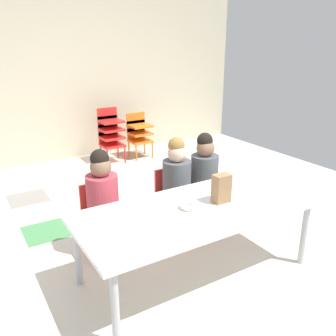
{
  "coord_description": "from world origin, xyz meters",
  "views": [
    {
      "loc": [
        -1.5,
        -2.76,
        1.72
      ],
      "look_at": [
        -0.17,
        -0.57,
        0.81
      ],
      "focal_mm": 38.55,
      "sensor_mm": 36.0,
      "label": 1
    }
  ],
  "objects_px": {
    "seated_child_near_camera": "(102,193)",
    "kid_chair_orange_stack": "(139,132)",
    "kid_chair_red_stack": "(111,132)",
    "donut_powdered_on_plate": "(188,206)",
    "craft_table": "(197,213)",
    "seated_child_middle_seat": "(176,177)",
    "seated_child_far_right": "(204,171)",
    "paper_bag_brown": "(221,188)",
    "paper_plate_near_edge": "(188,209)",
    "paper_plate_center_table": "(109,217)"
  },
  "relations": [
    {
      "from": "seated_child_middle_seat",
      "to": "seated_child_near_camera",
      "type": "bearing_deg",
      "value": 180.0
    },
    {
      "from": "seated_child_middle_seat",
      "to": "donut_powdered_on_plate",
      "type": "height_order",
      "value": "seated_child_middle_seat"
    },
    {
      "from": "craft_table",
      "to": "seated_child_middle_seat",
      "type": "distance_m",
      "value": 0.67
    },
    {
      "from": "paper_plate_center_table",
      "to": "seated_child_middle_seat",
      "type": "bearing_deg",
      "value": 28.06
    },
    {
      "from": "seated_child_far_right",
      "to": "kid_chair_red_stack",
      "type": "relative_size",
      "value": 1.15
    },
    {
      "from": "paper_bag_brown",
      "to": "seated_child_far_right",
      "type": "bearing_deg",
      "value": 63.35
    },
    {
      "from": "seated_child_far_right",
      "to": "paper_bag_brown",
      "type": "bearing_deg",
      "value": -116.65
    },
    {
      "from": "kid_chair_red_stack",
      "to": "kid_chair_orange_stack",
      "type": "xyz_separation_m",
      "value": [
        0.47,
        -0.0,
        -0.06
      ]
    },
    {
      "from": "seated_child_middle_seat",
      "to": "paper_plate_near_edge",
      "type": "bearing_deg",
      "value": -115.66
    },
    {
      "from": "paper_bag_brown",
      "to": "paper_plate_center_table",
      "type": "xyz_separation_m",
      "value": [
        -0.83,
        0.2,
        -0.11
      ]
    },
    {
      "from": "seated_child_far_right",
      "to": "paper_bag_brown",
      "type": "distance_m",
      "value": 0.73
    },
    {
      "from": "kid_chair_red_stack",
      "to": "paper_bag_brown",
      "type": "xyz_separation_m",
      "value": [
        -0.33,
        -2.95,
        0.22
      ]
    },
    {
      "from": "paper_bag_brown",
      "to": "paper_plate_center_table",
      "type": "relative_size",
      "value": 1.22
    },
    {
      "from": "kid_chair_red_stack",
      "to": "paper_bag_brown",
      "type": "bearing_deg",
      "value": -96.47
    },
    {
      "from": "kid_chair_red_stack",
      "to": "craft_table",
      "type": "bearing_deg",
      "value": -100.57
    },
    {
      "from": "paper_plate_near_edge",
      "to": "donut_powdered_on_plate",
      "type": "height_order",
      "value": "donut_powdered_on_plate"
    },
    {
      "from": "kid_chair_red_stack",
      "to": "paper_plate_center_table",
      "type": "relative_size",
      "value": 4.44
    },
    {
      "from": "craft_table",
      "to": "kid_chair_orange_stack",
      "type": "distance_m",
      "value": 3.11
    },
    {
      "from": "seated_child_middle_seat",
      "to": "seated_child_far_right",
      "type": "distance_m",
      "value": 0.31
    },
    {
      "from": "seated_child_far_right",
      "to": "paper_plate_center_table",
      "type": "height_order",
      "value": "seated_child_far_right"
    },
    {
      "from": "kid_chair_red_stack",
      "to": "kid_chair_orange_stack",
      "type": "relative_size",
      "value": 1.18
    },
    {
      "from": "craft_table",
      "to": "seated_child_near_camera",
      "type": "relative_size",
      "value": 1.95
    },
    {
      "from": "paper_plate_near_edge",
      "to": "paper_plate_center_table",
      "type": "height_order",
      "value": "same"
    },
    {
      "from": "seated_child_near_camera",
      "to": "craft_table",
      "type": "bearing_deg",
      "value": -52.03
    },
    {
      "from": "craft_table",
      "to": "paper_bag_brown",
      "type": "bearing_deg",
      "value": -3.55
    },
    {
      "from": "seated_child_near_camera",
      "to": "kid_chair_orange_stack",
      "type": "xyz_separation_m",
      "value": [
        1.51,
        2.31,
        -0.16
      ]
    },
    {
      "from": "craft_table",
      "to": "seated_child_near_camera",
      "type": "distance_m",
      "value": 0.8
    },
    {
      "from": "seated_child_far_right",
      "to": "kid_chair_red_stack",
      "type": "bearing_deg",
      "value": 89.71
    },
    {
      "from": "seated_child_near_camera",
      "to": "seated_child_middle_seat",
      "type": "relative_size",
      "value": 1.0
    },
    {
      "from": "craft_table",
      "to": "kid_chair_red_stack",
      "type": "height_order",
      "value": "kid_chair_red_stack"
    },
    {
      "from": "donut_powdered_on_plate",
      "to": "craft_table",
      "type": "bearing_deg",
      "value": -6.79
    },
    {
      "from": "seated_child_near_camera",
      "to": "kid_chair_red_stack",
      "type": "xyz_separation_m",
      "value": [
        1.04,
        2.31,
        -0.1
      ]
    },
    {
      "from": "paper_plate_center_table",
      "to": "donut_powdered_on_plate",
      "type": "distance_m",
      "value": 0.57
    },
    {
      "from": "seated_child_near_camera",
      "to": "donut_powdered_on_plate",
      "type": "distance_m",
      "value": 0.75
    },
    {
      "from": "paper_bag_brown",
      "to": "paper_plate_near_edge",
      "type": "xyz_separation_m",
      "value": [
        -0.29,
        0.02,
        -0.11
      ]
    },
    {
      "from": "paper_plate_near_edge",
      "to": "kid_chair_orange_stack",
      "type": "bearing_deg",
      "value": 69.59
    },
    {
      "from": "seated_child_middle_seat",
      "to": "seated_child_far_right",
      "type": "height_order",
      "value": "same"
    },
    {
      "from": "paper_bag_brown",
      "to": "paper_plate_near_edge",
      "type": "bearing_deg",
      "value": 175.61
    },
    {
      "from": "kid_chair_red_stack",
      "to": "paper_plate_near_edge",
      "type": "height_order",
      "value": "kid_chair_red_stack"
    },
    {
      "from": "kid_chair_orange_stack",
      "to": "paper_plate_near_edge",
      "type": "height_order",
      "value": "kid_chair_orange_stack"
    },
    {
      "from": "craft_table",
      "to": "seated_child_middle_seat",
      "type": "height_order",
      "value": "seated_child_middle_seat"
    },
    {
      "from": "seated_child_near_camera",
      "to": "kid_chair_red_stack",
      "type": "bearing_deg",
      "value": 65.73
    },
    {
      "from": "seated_child_far_right",
      "to": "paper_bag_brown",
      "type": "xyz_separation_m",
      "value": [
        -0.32,
        -0.64,
        0.12
      ]
    },
    {
      "from": "seated_child_far_right",
      "to": "donut_powdered_on_plate",
      "type": "relative_size",
      "value": 7.06
    },
    {
      "from": "seated_child_middle_seat",
      "to": "seated_child_far_right",
      "type": "bearing_deg",
      "value": 0.0
    },
    {
      "from": "seated_child_near_camera",
      "to": "kid_chair_orange_stack",
      "type": "height_order",
      "value": "seated_child_near_camera"
    },
    {
      "from": "seated_child_far_right",
      "to": "kid_chair_orange_stack",
      "type": "relative_size",
      "value": 1.35
    },
    {
      "from": "paper_plate_near_edge",
      "to": "paper_bag_brown",
      "type": "bearing_deg",
      "value": -4.39
    },
    {
      "from": "kid_chair_red_stack",
      "to": "donut_powdered_on_plate",
      "type": "relative_size",
      "value": 6.15
    },
    {
      "from": "kid_chair_red_stack",
      "to": "donut_powdered_on_plate",
      "type": "bearing_deg",
      "value": -102.01
    }
  ]
}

